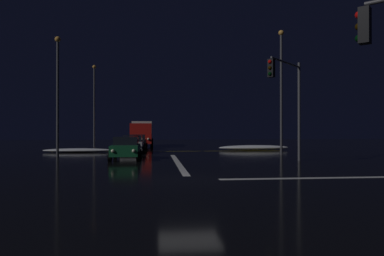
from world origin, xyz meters
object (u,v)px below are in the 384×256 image
sedan_silver (133,144)px  streetlamp_left_near (58,87)px  streetlamp_right_near (281,84)px  streetlamp_left_far (94,100)px  box_truck (142,133)px  traffic_signal_ne (288,91)px  sedan_green (126,148)px  sedan_black (137,142)px

sedan_silver → streetlamp_left_near: (-5.40, -3.76, 4.47)m
sedan_silver → streetlamp_right_near: streetlamp_right_near is taller
streetlamp_right_near → streetlamp_left_far: size_ratio=1.02×
streetlamp_right_near → box_truck: bearing=126.2°
traffic_signal_ne → streetlamp_left_far: size_ratio=0.66×
box_truck → streetlamp_left_near: (-5.75, -16.12, 3.56)m
sedan_green → streetlamp_left_near: streetlamp_left_near is taller
box_truck → traffic_signal_ne: traffic_signal_ne is taller
box_truck → streetlamp_left_near: size_ratio=0.90×
streetlamp_left_far → streetlamp_left_near: size_ratio=1.08×
box_truck → traffic_signal_ne: size_ratio=1.27×
sedan_silver → box_truck: (0.36, 12.36, 0.91)m
sedan_green → streetlamp_left_near: 7.58m
traffic_signal_ne → streetlamp_right_near: streetlamp_right_near is taller
sedan_green → traffic_signal_ne: 11.46m
sedan_green → sedan_black: (0.15, 12.22, 0.00)m
sedan_black → streetlamp_left_near: bearing=-120.7°
sedan_silver → traffic_signal_ne: size_ratio=0.67×
traffic_signal_ne → streetlamp_left_far: 27.36m
sedan_green → sedan_silver: (0.02, 6.69, 0.00)m
sedan_silver → sedan_green: bearing=-90.2°
traffic_signal_ne → streetlamp_left_near: size_ratio=0.71×
sedan_silver → streetlamp_left_far: 14.23m
sedan_silver → sedan_black: same height
streetlamp_left_far → streetlamp_left_near: streetlamp_left_far is taller
streetlamp_left_near → sedan_black: bearing=59.3°
box_truck → sedan_silver: bearing=-91.7°
traffic_signal_ne → streetlamp_left_near: streetlamp_left_near is taller
sedan_green → box_truck: size_ratio=0.52×
box_truck → streetlamp_left_far: (-5.75, -0.12, 3.96)m
box_truck → streetlamp_left_far: size_ratio=0.83×
sedan_silver → sedan_black: size_ratio=1.00×
streetlamp_left_near → box_truck: bearing=70.4°
streetlamp_right_near → streetlamp_left_far: 23.76m
sedan_silver → streetlamp_left_far: streetlamp_left_far is taller
sedan_black → traffic_signal_ne: (10.13, -15.70, 3.68)m
sedan_silver → sedan_black: bearing=88.6°
box_truck → traffic_signal_ne: 24.76m
sedan_black → box_truck: 6.89m
sedan_green → traffic_signal_ne: bearing=-18.7°
sedan_green → sedan_silver: size_ratio=1.00×
box_truck → streetlamp_right_near: streetlamp_right_near is taller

